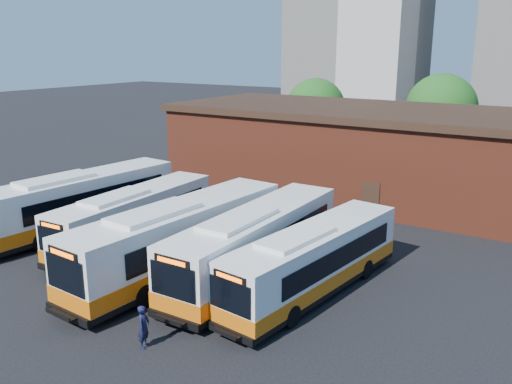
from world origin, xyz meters
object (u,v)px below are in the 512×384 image
Objects in this scene: bus_farwest at (81,204)px; transit_worker at (144,327)px; bus_midwest at (180,242)px; bus_west at (134,219)px; bus_mideast at (256,246)px; bus_east at (313,263)px.

bus_farwest is 14.77m from transit_worker.
bus_midwest is 8.11× the size of transit_worker.
transit_worker is at bearing -45.76° from bus_west.
bus_midwest is at bearing -154.07° from bus_mideast.
bus_farwest reaches higher than bus_west.
bus_midwest reaches higher than bus_mideast.
bus_farwest is 1.13× the size of bus_east.
bus_midwest is (9.31, -1.84, 0.04)m from bus_farwest.
bus_mideast is at bearing -175.41° from bus_east.
transit_worker is at bearing -90.94° from bus_mideast.
bus_farwest is 9.49m from bus_midwest.
bus_farwest is 12.60m from bus_mideast.
bus_west reaches higher than transit_worker.
bus_mideast is at bearing 4.37° from bus_farwest.
transit_worker is at bearing -26.38° from bus_farwest.
transit_worker is at bearing -106.11° from bus_east.
transit_worker is (-3.14, -7.42, -0.60)m from bus_east.
bus_mideast reaches higher than bus_east.
bus_west is 11.24m from transit_worker.
bus_farwest is at bearing 172.56° from bus_midwest.
bus_farwest is 0.98× the size of bus_midwest.
transit_worker is (-0.04, -7.54, -0.72)m from bus_mideast.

